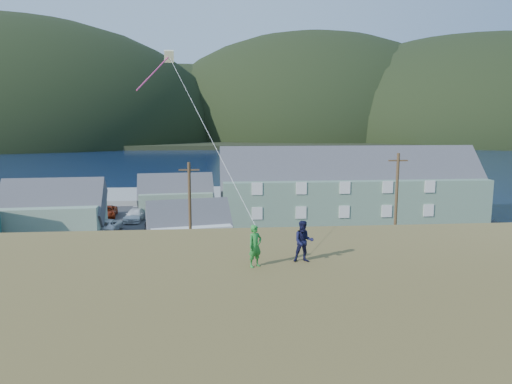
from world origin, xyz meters
The scene contains 15 objects.
ground centered at (0.00, 0.00, 0.00)m, with size 900.00×900.00×0.00m, color #0A1638.
grass_strip centered at (0.00, -2.00, 0.05)m, with size 110.00×8.00×0.10m, color #4C3D19.
waterfront_lot centered at (0.00, 17.00, 0.06)m, with size 72.00×36.00×0.12m, color #28282B.
wharf centered at (-6.00, 40.00, 0.45)m, with size 26.00×14.00×0.90m, color gray.
far_shore centered at (0.00, 330.00, 1.00)m, with size 900.00×320.00×2.00m, color black.
far_hills centered at (35.59, 279.38, 2.00)m, with size 760.00×265.00×143.00m.
lodge centered at (18.00, 20.64, 4.35)m, with size 32.08×9.08×11.28m.
shed_palegreen_near centered at (-15.85, 15.44, 2.86)m, with size 10.89×7.32×7.62m.
shed_white centered at (-1.10, 7.95, 2.36)m, with size 8.51×6.45×6.12m.
shed_palegreen_far centered at (-3.92, 26.89, 2.56)m, with size 10.43×6.60×6.66m.
utility_poles centered at (-0.04, 1.50, 4.63)m, with size 34.67×0.24×9.67m.
parked_cars centered at (-9.15, 21.06, 0.83)m, with size 26.19×13.79×1.51m.
kite_flyer_green centered at (2.80, -18.48, 7.95)m, with size 0.55×0.36×1.49m, color #23812E.
kite_flyer_navy centered at (4.60, -18.08, 7.96)m, with size 0.74×0.58×1.53m, color black.
kite_rig centered at (-0.76, -11.08, 15.14)m, with size 2.40×4.12×10.84m.
Camera 1 is at (1.47, -33.90, 12.23)m, focal length 32.00 mm.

